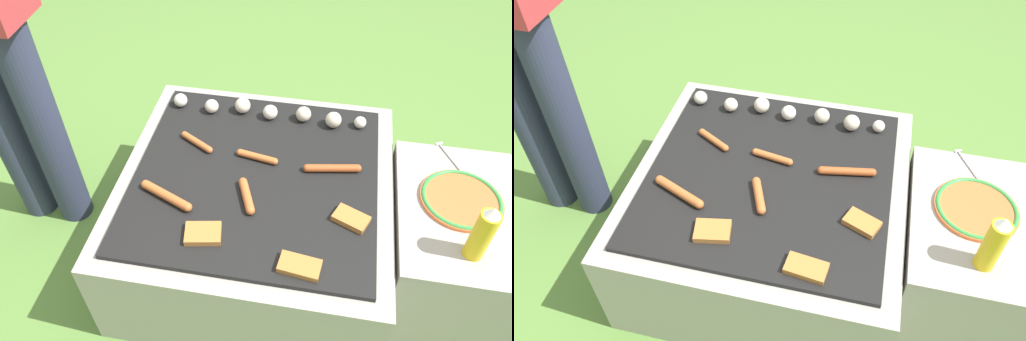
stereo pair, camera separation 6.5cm
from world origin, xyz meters
The scene contains 15 objects.
ground_plane centered at (0.00, 0.00, 0.00)m, with size 14.00×14.00×0.00m, color #567F38.
grill centered at (0.00, 0.00, 0.21)m, with size 0.91×0.91×0.42m.
side_ledge centered at (0.66, -0.03, 0.21)m, with size 0.39×0.57×0.42m.
sausage_front_center centered at (-0.26, -0.15, 0.43)m, with size 0.19×0.10×0.03m.
sausage_front_right centered at (-0.01, 0.07, 0.43)m, with size 0.15×0.05×0.02m.
sausage_front_left centered at (-0.01, -0.11, 0.43)m, with size 0.07×0.14×0.03m.
sausage_mid_left centered at (0.25, 0.06, 0.43)m, with size 0.19×0.06×0.03m.
sausage_back_right centered at (-0.23, 0.11, 0.43)m, with size 0.13×0.09×0.02m.
bread_slice_center centered at (0.18, -0.34, 0.43)m, with size 0.13×0.08×0.02m.
bread_slice_left centered at (0.32, -0.14, 0.43)m, with size 0.12×0.10×0.02m.
bread_slice_right centered at (-0.11, -0.28, 0.43)m, with size 0.12×0.10×0.02m.
mushroom_row centered at (0.00, 0.31, 0.44)m, with size 0.73×0.08×0.06m.
plate_colorful centered at (0.66, 0.00, 0.42)m, with size 0.26×0.26×0.02m.
condiment_bottle centered at (0.67, -0.20, 0.51)m, with size 0.06×0.06×0.20m.
fork_utensil centered at (0.65, 0.18, 0.42)m, with size 0.11×0.19×0.01m.
Camera 1 is at (0.20, -1.13, 1.62)m, focal length 35.00 mm.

